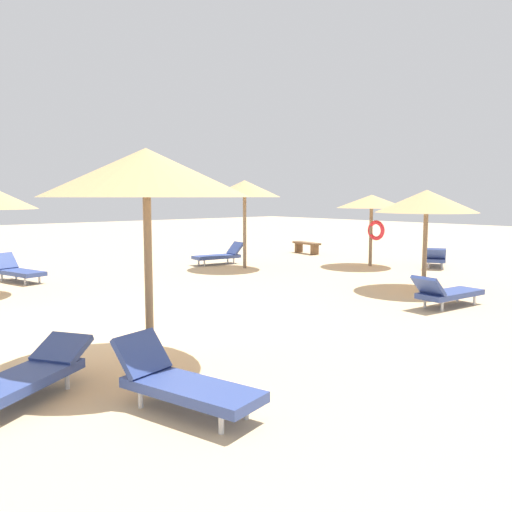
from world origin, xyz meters
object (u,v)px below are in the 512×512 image
Objects in this scene: lounger_4 at (17,271)px; bench_0 at (307,246)px; parasol_6 at (427,202)px; lounger_6 at (447,293)px; parasol_2 at (372,202)px; lounger_2 at (435,258)px; lounger_7 at (27,375)px; lounger_0 at (183,383)px; lounger_5 at (220,255)px; parasol_5 at (245,189)px; parasol_0 at (146,173)px.

lounger_4 is 11.80m from bench_0.
lounger_6 is at bearing -45.51° from parasol_6.
parasol_2 reaches higher than lounger_2.
lounger_7 is at bearing -83.89° from parasol_6.
parasol_6 is 1.33× the size of lounger_7.
lounger_0 is 1.94m from lounger_7.
lounger_7 is at bearing -47.05° from lounger_5.
parasol_5 reaches higher than lounger_2.
parasol_0 is 1.60× the size of lounger_0.
parasol_2 reaches higher than lounger_5.
parasol_0 reaches higher than lounger_6.
lounger_7 is at bearing -51.95° from parasol_5.
lounger_4 reaches higher than lounger_2.
lounger_2 reaches higher than lounger_7.
lounger_2 is (1.64, 1.50, -1.92)m from parasol_2.
bench_0 is at bearing 153.53° from parasol_6.
lounger_0 is at bearing -38.61° from lounger_5.
lounger_5 is 5.01m from bench_0.
parasol_0 is at bearing -96.42° from lounger_6.
parasol_5 is at bearing -69.61° from bench_0.
parasol_0 is 1.59× the size of lounger_7.
parasol_2 is 1.30× the size of lounger_6.
lounger_6 is at bearing -39.09° from parasol_2.
parasol_5 is at bearing 128.05° from lounger_7.
lounger_4 is 9.85m from lounger_7.
lounger_0 is 1.00× the size of lounger_4.
parasol_5 reaches higher than parasol_6.
lounger_4 is at bearing -116.88° from lounger_2.
parasol_6 is at bearing 134.49° from lounger_6.
parasol_0 is at bearing -76.88° from lounger_2.
parasol_5 reaches higher than lounger_7.
lounger_6 is 11.28m from bench_0.
parasol_5 is at bearing -172.20° from parasol_6.
lounger_5 is at bearing 84.95° from lounger_4.
lounger_5 is (-1.39, -0.04, -2.37)m from parasol_5.
parasol_2 is at bearing 44.07° from lounger_5.
parasol_0 is 2.03× the size of bench_0.
bench_0 is (-4.32, 1.25, -1.89)m from parasol_2.
parasol_5 is 5.79m from bench_0.
lounger_0 is at bearing -7.60° from lounger_4.
bench_0 is (-0.46, 4.99, 0.02)m from lounger_5.
lounger_2 is at bearing 122.65° from lounger_6.
parasol_2 is 4.48m from parasol_5.
parasol_5 reaches higher than lounger_4.
lounger_0 is at bearing -70.28° from lounger_2.
lounger_5 is at bearing -173.32° from parasol_6.
lounger_2 is (-2.24, 4.34, -1.99)m from parasol_6.
parasol_0 is 1.25× the size of parasol_2.
parasol_2 is 1.62× the size of bench_0.
lounger_2 is 0.99× the size of lounger_4.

